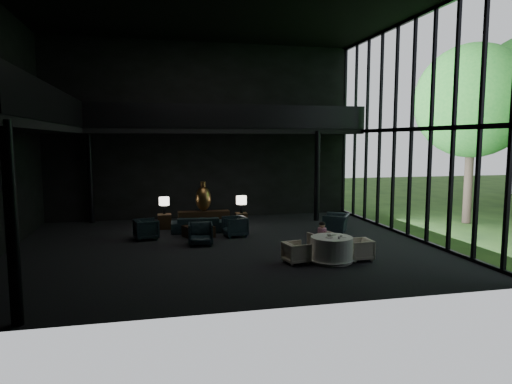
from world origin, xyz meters
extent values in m
cube|color=black|center=(0.00, 0.00, 0.00)|extent=(14.00, 12.00, 0.02)
cube|color=black|center=(0.00, 0.00, 8.00)|extent=(14.00, 12.00, 0.02)
cube|color=black|center=(0.00, 6.00, 4.00)|extent=(14.00, 0.04, 8.00)
cube|color=black|center=(0.00, -6.00, 4.00)|extent=(14.00, 0.04, 8.00)
cube|color=black|center=(-6.00, 0.00, 4.00)|extent=(2.00, 12.00, 0.25)
cube|color=black|center=(1.00, 5.00, 4.00)|extent=(12.00, 2.00, 0.25)
cube|color=black|center=(-5.00, 0.00, 4.60)|extent=(0.06, 12.00, 1.00)
cube|color=black|center=(1.00, 4.00, 4.60)|extent=(12.00, 0.06, 1.00)
cylinder|color=black|center=(-5.00, -5.70, 2.00)|extent=(0.24, 0.24, 4.00)
cylinder|color=black|center=(-5.00, 5.70, 2.00)|extent=(0.24, 0.24, 4.00)
cylinder|color=black|center=(4.80, 4.00, 2.00)|extent=(0.24, 0.24, 4.00)
cylinder|color=#382D23|center=(11.00, 2.00, 2.45)|extent=(0.36, 0.36, 4.90)
sphere|color=#2B5E21|center=(11.00, 2.00, 5.25)|extent=(4.80, 4.80, 4.80)
cube|color=black|center=(-0.31, 3.54, 0.34)|extent=(2.11, 0.48, 0.67)
ellipsoid|color=#B67F31|center=(-0.31, 3.67, 1.18)|extent=(0.65, 0.65, 1.01)
cylinder|color=#B67F31|center=(-0.31, 3.67, 1.79)|extent=(0.22, 0.22, 0.21)
cube|color=black|center=(-1.91, 3.59, 0.30)|extent=(0.54, 0.54, 0.60)
cylinder|color=black|center=(-1.91, 3.66, 0.78)|extent=(0.12, 0.12, 0.36)
cylinder|color=white|center=(-1.91, 3.66, 1.12)|extent=(0.41, 0.41, 0.33)
cube|color=black|center=(1.29, 3.64, 0.26)|extent=(0.48, 0.48, 0.53)
cylinder|color=black|center=(1.29, 3.58, 0.72)|extent=(0.13, 0.13, 0.38)
cylinder|color=white|center=(1.29, 3.58, 1.08)|extent=(0.44, 0.44, 0.35)
imported|color=black|center=(-0.64, 2.58, 0.41)|extent=(2.13, 0.74, 0.82)
imported|color=black|center=(-2.62, 1.68, 0.44)|extent=(0.96, 1.00, 0.87)
imported|color=black|center=(0.62, 1.46, 0.45)|extent=(0.93, 0.97, 0.90)
imported|color=black|center=(-0.78, 0.34, 0.47)|extent=(0.98, 0.92, 0.93)
imported|color=black|center=(4.70, 1.48, 0.46)|extent=(1.15, 1.26, 0.92)
cube|color=black|center=(-0.72, 1.65, 0.21)|extent=(1.22, 1.22, 0.42)
cylinder|color=white|center=(2.81, -2.67, 0.38)|extent=(1.25, 1.25, 0.75)
cone|color=white|center=(2.81, -2.67, 0.05)|extent=(1.41, 1.41, 0.10)
imported|color=beige|center=(2.92, -1.63, 0.36)|extent=(0.86, 0.83, 0.72)
imported|color=beige|center=(3.71, -2.69, 0.32)|extent=(0.59, 0.63, 0.65)
imported|color=silver|center=(1.74, -2.60, 0.31)|extent=(0.66, 0.70, 0.62)
cylinder|color=#CD7EAD|center=(2.86, -1.75, 0.65)|extent=(0.28, 0.28, 0.39)
sphere|color=#D8A884|center=(2.86, -1.75, 0.94)|extent=(0.20, 0.20, 0.20)
ellipsoid|color=black|center=(2.86, -1.75, 0.97)|extent=(0.21, 0.21, 0.14)
cylinder|color=white|center=(2.69, -2.77, 0.76)|extent=(0.24, 0.24, 0.01)
cylinder|color=white|center=(2.95, -2.44, 0.76)|extent=(0.28, 0.28, 0.01)
cylinder|color=white|center=(3.14, -2.83, 0.76)|extent=(0.14, 0.14, 0.01)
cylinder|color=white|center=(3.08, -2.77, 0.79)|extent=(0.08, 0.08, 0.06)
ellipsoid|color=white|center=(2.79, -2.56, 0.79)|extent=(0.17, 0.17, 0.09)
cylinder|color=#99999E|center=(2.91, -2.98, 0.79)|extent=(0.09, 0.09, 0.08)
camera|label=1|loc=(-2.32, -15.14, 3.63)|focal=32.00mm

